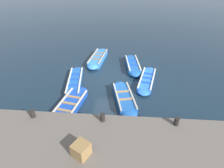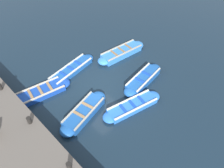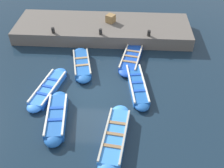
% 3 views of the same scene
% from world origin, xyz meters
% --- Properties ---
extents(ground_plane, '(120.00, 120.00, 0.00)m').
position_xyz_m(ground_plane, '(0.00, 0.00, 0.00)').
color(ground_plane, '#162838').
extents(boat_bow_out, '(3.78, 1.24, 0.38)m').
position_xyz_m(boat_bow_out, '(-0.55, 2.21, 0.16)').
color(boat_bow_out, '#1E59AD').
rests_on(boat_bow_out, ground).
extents(boat_inner_gap, '(3.74, 1.25, 0.46)m').
position_xyz_m(boat_inner_gap, '(2.87, 1.26, 0.20)').
color(boat_inner_gap, '#3884E0').
rests_on(boat_inner_gap, ground).
extents(boat_tucked, '(3.51, 1.51, 0.35)m').
position_xyz_m(boat_tucked, '(-0.00, -2.27, 0.15)').
color(boat_tucked, blue).
rests_on(boat_tucked, ground).
extents(boat_broadside, '(3.54, 1.49, 0.38)m').
position_xyz_m(boat_broadside, '(-2.85, 1.90, 0.16)').
color(boat_broadside, '#1947B7').
rests_on(boat_broadside, ground).
extents(boat_mid_row, '(3.33, 1.13, 0.46)m').
position_xyz_m(boat_mid_row, '(1.90, -1.40, 0.20)').
color(boat_mid_row, '#1E59AD').
rests_on(boat_mid_row, ground).
extents(boat_near_quay, '(3.32, 1.48, 0.46)m').
position_xyz_m(boat_near_quay, '(-2.07, -0.86, 0.20)').
color(boat_near_quay, '#1E59AD').
rests_on(boat_near_quay, ground).
extents(quay_wall, '(3.51, 11.30, 0.80)m').
position_xyz_m(quay_wall, '(-5.81, 0.00, 0.40)').
color(quay_wall, '#605951').
rests_on(quay_wall, ground).
extents(bollard_north, '(0.20, 0.20, 0.35)m').
position_xyz_m(bollard_north, '(-4.40, -2.92, 0.98)').
color(bollard_north, black).
rests_on(bollard_north, quay_wall).
extents(bollard_mid_north, '(0.20, 0.20, 0.35)m').
position_xyz_m(bollard_mid_north, '(-4.40, 0.00, 0.98)').
color(bollard_mid_north, black).
rests_on(bollard_mid_north, quay_wall).
extents(bollard_mid_south, '(0.20, 0.20, 0.35)m').
position_xyz_m(bollard_mid_south, '(-4.40, 2.92, 0.98)').
color(bollard_mid_south, black).
rests_on(bollard_mid_south, quay_wall).
extents(wooden_crate, '(0.68, 0.68, 0.50)m').
position_xyz_m(wooden_crate, '(-6.01, 0.50, 1.05)').
color(wooden_crate, olive).
rests_on(wooden_crate, quay_wall).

